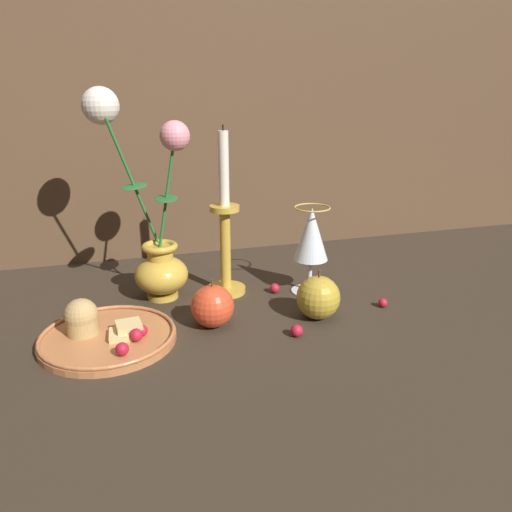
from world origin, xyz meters
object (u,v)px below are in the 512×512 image
vase (152,226)px  wine_glass (311,238)px  candlestick (223,237)px  apple_near_glass (213,306)px  plate_with_pastries (103,333)px  apple_beside_vase (318,297)px

vase → wine_glass: size_ratio=2.25×
candlestick → apple_near_glass: size_ratio=3.77×
plate_with_pastries → apple_beside_vase: bearing=-2.7°
vase → candlestick: size_ratio=1.20×
wine_glass → candlestick: bearing=165.2°
plate_with_pastries → wine_glass: (0.38, 0.09, 0.09)m
wine_glass → candlestick: (-0.16, 0.04, 0.00)m
plate_with_pastries → apple_beside_vase: size_ratio=2.42×
plate_with_pastries → wine_glass: bearing=13.9°
vase → wine_glass: bearing=-10.9°
wine_glass → vase: bearing=169.1°
plate_with_pastries → apple_near_glass: (0.17, 0.00, 0.02)m
vase → plate_with_pastries: bearing=-122.6°
plate_with_pastries → wine_glass: wine_glass is taller
plate_with_pastries → candlestick: bearing=31.4°
vase → apple_near_glass: bearing=-62.0°
plate_with_pastries → candlestick: size_ratio=0.67×
vase → apple_near_glass: (0.08, -0.14, -0.10)m
apple_near_glass → vase: bearing=118.0°
apple_beside_vase → apple_near_glass: bearing=173.5°
candlestick → apple_beside_vase: (0.13, -0.15, -0.07)m
vase → apple_beside_vase: (0.25, -0.16, -0.10)m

